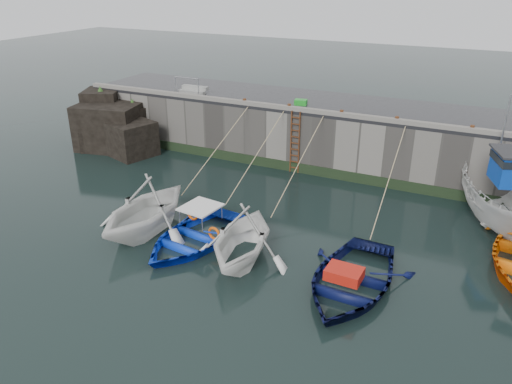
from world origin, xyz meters
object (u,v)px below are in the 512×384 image
at_px(boat_near_blacktrim, 242,258).
at_px(bollard_b, 289,107).
at_px(boat_near_blue, 194,242).
at_px(bollard_c, 342,113).
at_px(boat_near_white, 147,230).
at_px(bollard_a, 244,101).
at_px(boat_far_white, 501,201).
at_px(ladder, 295,143).
at_px(bollard_d, 397,119).
at_px(boat_near_navy, 350,286).
at_px(fish_crate, 301,102).
at_px(bollard_e, 472,128).

relative_size(boat_near_blacktrim, bollard_b, 15.83).
height_order(boat_near_blue, bollard_c, bollard_c).
height_order(boat_near_white, bollard_c, bollard_c).
height_order(boat_near_blue, bollard_a, bollard_a).
relative_size(boat_far_white, bollard_a, 24.03).
bearing_deg(boat_far_white, ladder, 150.53).
bearing_deg(bollard_d, boat_near_white, -131.55).
relative_size(bollard_b, bollard_c, 1.00).
distance_m(ladder, boat_near_blacktrim, 8.89).
bearing_deg(boat_near_navy, bollard_a, 135.24).
height_order(boat_near_navy, fish_crate, fish_crate).
xyz_separation_m(ladder, boat_near_blue, (-0.75, -8.40, -1.59)).
xyz_separation_m(bollard_b, bollard_e, (8.50, 0.00, 0.00)).
bearing_deg(bollard_e, fish_crate, 172.44).
xyz_separation_m(boat_near_white, bollard_d, (7.75, 8.74, 3.30)).
xyz_separation_m(boat_near_navy, bollard_e, (2.54, 8.96, 3.30)).
relative_size(boat_near_blue, bollard_a, 17.53).
bearing_deg(bollard_b, bollard_d, 0.00).
bearing_deg(bollard_a, bollard_d, 0.00).
height_order(ladder, boat_near_blue, ladder).
height_order(boat_near_navy, bollard_a, bollard_a).
bearing_deg(boat_near_blue, bollard_c, 78.67).
bearing_deg(bollard_c, ladder, -171.33).
bearing_deg(fish_crate, bollard_a, -166.93).
distance_m(ladder, bollard_c, 2.81).
relative_size(boat_near_blacktrim, boat_near_navy, 0.84).
height_order(boat_near_blue, boat_far_white, boat_far_white).
bearing_deg(bollard_c, boat_near_blacktrim, -94.76).
bearing_deg(fish_crate, boat_near_navy, -69.38).
xyz_separation_m(boat_far_white, bollard_a, (-12.61, 2.06, 2.27)).
bearing_deg(ladder, bollard_b, 146.14).
bearing_deg(bollard_e, ladder, -177.60).
height_order(bollard_c, bollard_d, same).
xyz_separation_m(bollard_c, bollard_d, (2.60, 0.00, 0.00)).
relative_size(boat_near_navy, fish_crate, 8.45).
xyz_separation_m(boat_near_blue, boat_far_white, (10.36, 6.68, 1.03)).
relative_size(boat_near_blacktrim, bollard_e, 15.83).
bearing_deg(bollard_d, bollard_b, 180.00).
bearing_deg(boat_near_blue, bollard_b, 95.69).
height_order(boat_near_blacktrim, bollard_b, bollard_b).
distance_m(bollard_a, bollard_b, 2.50).
bearing_deg(boat_near_blue, boat_far_white, 40.10).
xyz_separation_m(ladder, bollard_e, (8.00, 0.34, 1.71)).
height_order(boat_near_blue, bollard_d, bollard_d).
height_order(boat_far_white, bollard_a, boat_far_white).
xyz_separation_m(ladder, boat_near_white, (-2.95, -8.41, -1.59)).
bearing_deg(bollard_e, boat_near_blue, -135.03).
height_order(ladder, boat_near_blacktrim, ladder).
xyz_separation_m(boat_near_white, bollard_a, (-0.05, 8.74, 3.30)).
distance_m(ladder, bollard_e, 8.19).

